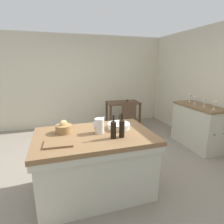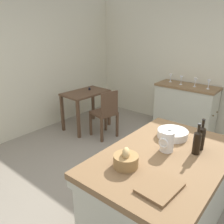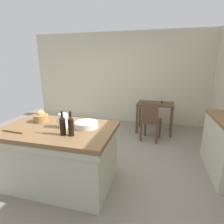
# 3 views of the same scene
# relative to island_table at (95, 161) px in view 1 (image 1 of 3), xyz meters

# --- Properties ---
(ground_plane) EXTENTS (6.76, 6.76, 0.00)m
(ground_plane) POSITION_rel_island_table_xyz_m (0.20, 0.55, -0.47)
(ground_plane) COLOR gray
(wall_back) EXTENTS (5.32, 0.12, 2.60)m
(wall_back) POSITION_rel_island_table_xyz_m (0.20, 3.15, 0.83)
(wall_back) COLOR beige
(wall_back) RESTS_ON ground
(island_table) EXTENTS (1.58, 1.02, 0.87)m
(island_table) POSITION_rel_island_table_xyz_m (0.00, 0.00, 0.00)
(island_table) COLOR brown
(island_table) RESTS_ON ground
(side_cabinet) EXTENTS (0.52, 1.16, 0.93)m
(side_cabinet) POSITION_rel_island_table_xyz_m (2.46, 0.80, 0.00)
(side_cabinet) COLOR brown
(side_cabinet) RESTS_ON ground
(writing_desk) EXTENTS (0.93, 0.61, 0.82)m
(writing_desk) POSITION_rel_island_table_xyz_m (1.31, 2.40, 0.17)
(writing_desk) COLOR #513826
(writing_desk) RESTS_ON ground
(wooden_chair) EXTENTS (0.48, 0.48, 0.92)m
(wooden_chair) POSITION_rel_island_table_xyz_m (1.23, 1.81, 0.03)
(wooden_chair) COLOR #513826
(wooden_chair) RESTS_ON ground
(pitcher) EXTENTS (0.17, 0.13, 0.24)m
(pitcher) POSITION_rel_island_table_xyz_m (0.08, 0.03, 0.50)
(pitcher) COLOR silver
(pitcher) RESTS_ON island_table
(wash_bowl) EXTENTS (0.33, 0.33, 0.08)m
(wash_bowl) POSITION_rel_island_table_xyz_m (0.39, 0.12, 0.44)
(wash_bowl) COLOR silver
(wash_bowl) RESTS_ON island_table
(bread_basket) EXTENTS (0.22, 0.22, 0.18)m
(bread_basket) POSITION_rel_island_table_xyz_m (-0.39, 0.18, 0.46)
(bread_basket) COLOR olive
(bread_basket) RESTS_ON island_table
(cutting_board) EXTENTS (0.35, 0.27, 0.02)m
(cutting_board) POSITION_rel_island_table_xyz_m (-0.46, -0.19, 0.41)
(cutting_board) COLOR brown
(cutting_board) RESTS_ON island_table
(wine_bottle_dark) EXTENTS (0.07, 0.07, 0.32)m
(wine_bottle_dark) POSITION_rel_island_table_xyz_m (0.31, -0.21, 0.53)
(wine_bottle_dark) COLOR black
(wine_bottle_dark) RESTS_ON island_table
(wine_bottle_amber) EXTENTS (0.07, 0.07, 0.31)m
(wine_bottle_amber) POSITION_rel_island_table_xyz_m (0.20, -0.21, 0.52)
(wine_bottle_amber) COLOR black
(wine_bottle_amber) RESTS_ON island_table
(wine_glass_far_left) EXTENTS (0.07, 0.07, 0.17)m
(wine_glass_far_left) POSITION_rel_island_table_xyz_m (2.43, 0.42, 0.58)
(wine_glass_far_left) COLOR white
(wine_glass_far_left) RESTS_ON side_cabinet
(wine_glass_left) EXTENTS (0.07, 0.07, 0.16)m
(wine_glass_left) POSITION_rel_island_table_xyz_m (2.44, 0.66, 0.58)
(wine_glass_left) COLOR white
(wine_glass_left) RESTS_ON side_cabinet
(wine_glass_middle) EXTENTS (0.07, 0.07, 0.17)m
(wine_glass_middle) POSITION_rel_island_table_xyz_m (2.44, 0.93, 0.58)
(wine_glass_middle) COLOR white
(wine_glass_middle) RESTS_ON side_cabinet
(wine_glass_right) EXTENTS (0.07, 0.07, 0.16)m
(wine_glass_right) POSITION_rel_island_table_xyz_m (2.52, 1.19, 0.58)
(wine_glass_right) COLOR white
(wine_glass_right) RESTS_ON side_cabinet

